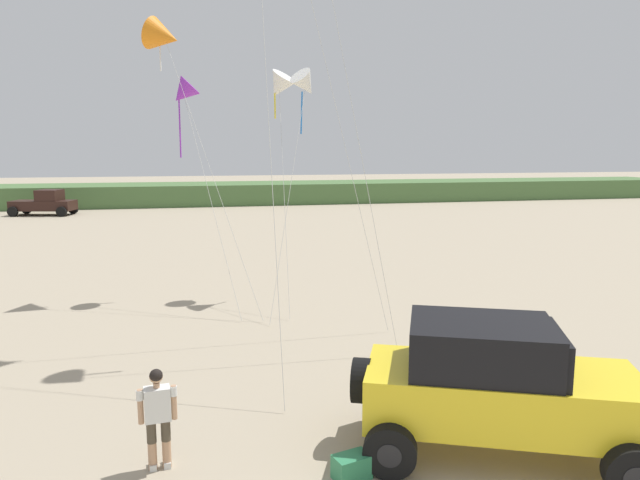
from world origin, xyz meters
name	(u,v)px	position (x,y,z in m)	size (l,w,h in m)	color
dune_ridge	(247,193)	(2.88, 51.41, 0.94)	(90.00, 7.08, 1.88)	#4C703D
jeep	(497,385)	(2.63, 4.37, 1.20)	(5.00, 3.86, 2.26)	yellow
person_watching	(158,413)	(-2.83, 5.09, 0.94)	(0.62, 0.34, 1.67)	tan
cooler_box	(352,467)	(0.09, 4.15, 0.19)	(0.56, 0.36, 0.38)	#2D7F51
distant_pickup	(45,203)	(-13.43, 44.21, 0.94)	(4.90, 3.26, 1.98)	black
kite_pink_ribbon	(279,86)	(0.87, 16.60, 7.21)	(1.28, 4.74, 7.86)	white
kite_black_sled	(164,37)	(-2.95, 17.04, 8.80)	(3.50, 5.34, 9.50)	orange
kite_white_parafoil	(306,85)	(1.68, 15.90, 7.21)	(2.51, 4.44, 7.80)	white
kite_green_box	(183,93)	(-2.39, 16.74, 6.93)	(2.15, 4.62, 7.50)	purple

